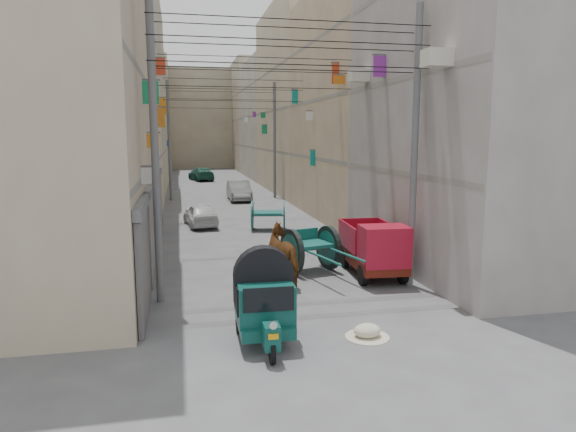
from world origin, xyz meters
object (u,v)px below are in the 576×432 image
object	(u,v)px
feed_sack	(367,331)
mini_truck	(376,252)
tonga_cart	(311,249)
horse	(286,255)
distant_car_white	(200,215)
auto_rickshaw	(264,299)
second_cart	(268,215)
distant_car_grey	(239,191)
distant_car_green	(201,174)

from	to	relation	value
feed_sack	mini_truck	bearing A→B (deg)	66.35
tonga_cart	horse	bearing A→B (deg)	-147.68
horse	distant_car_white	size ratio (longest dim) A/B	0.62
auto_rickshaw	second_cart	bearing A→B (deg)	81.29
second_cart	feed_sack	distance (m)	13.20
auto_rickshaw	feed_sack	bearing A→B (deg)	-5.69
horse	feed_sack	bearing A→B (deg)	84.47
feed_sack	distant_car_white	distance (m)	15.26
second_cart	distant_car_white	bearing A→B (deg)	161.15
feed_sack	distant_car_grey	xyz separation A→B (m)	(-0.03, 24.52, 0.52)
distant_car_white	distant_car_grey	size ratio (longest dim) A/B	0.82
tonga_cart	feed_sack	size ratio (longest dim) A/B	5.63
auto_rickshaw	distant_car_white	bearing A→B (deg)	94.39
mini_truck	distant_car_grey	xyz separation A→B (m)	(-1.96, 20.11, -0.19)
distant_car_green	second_cart	bearing A→B (deg)	81.88
distant_car_white	distant_car_grey	world-z (taller)	distant_car_grey
horse	distant_car_grey	xyz separation A→B (m)	(0.87, 20.02, -0.20)
tonga_cart	mini_truck	distance (m)	2.15
horse	distant_car_grey	bearing A→B (deg)	-109.21
mini_truck	feed_sack	bearing A→B (deg)	-110.09
mini_truck	feed_sack	distance (m)	4.87
feed_sack	tonga_cart	bearing A→B (deg)	88.45
tonga_cart	distant_car_green	bearing A→B (deg)	78.74
tonga_cart	second_cart	bearing A→B (deg)	76.19
auto_rickshaw	tonga_cart	world-z (taller)	auto_rickshaw
horse	distant_car_grey	size ratio (longest dim) A/B	0.51
auto_rickshaw	distant_car_grey	distance (m)	24.34
mini_truck	horse	distance (m)	2.83
horse	mini_truck	bearing A→B (deg)	161.47
auto_rickshaw	distant_car_green	xyz separation A→B (m)	(0.39, 40.39, -0.30)
tonga_cart	feed_sack	xyz separation A→B (m)	(-0.15, -5.62, -0.61)
tonga_cart	auto_rickshaw	bearing A→B (deg)	-128.94
auto_rickshaw	horse	xyz separation A→B (m)	(1.37, 4.22, -0.07)
tonga_cart	distant_car_grey	bearing A→B (deg)	75.97
auto_rickshaw	horse	size ratio (longest dim) A/B	1.11
horse	distant_car_grey	distance (m)	20.04
feed_sack	distant_car_grey	bearing A→B (deg)	90.06
distant_car_grey	distant_car_white	bearing A→B (deg)	-107.04
second_cart	distant_car_grey	bearing A→B (deg)	101.40
distant_car_grey	distant_car_green	distance (m)	16.26
mini_truck	distant_car_white	size ratio (longest dim) A/B	0.98
auto_rickshaw	distant_car_green	world-z (taller)	auto_rickshaw
horse	auto_rickshaw	bearing A→B (deg)	55.24
tonga_cart	distant_car_white	xyz separation A→B (m)	(-3.16, 9.33, -0.20)
mini_truck	second_cart	bearing A→B (deg)	105.67
distant_car_grey	auto_rickshaw	bearing A→B (deg)	-94.99
distant_car_green	distant_car_grey	bearing A→B (deg)	84.40
tonga_cart	distant_car_white	size ratio (longest dim) A/B	1.04
tonga_cart	distant_car_white	bearing A→B (deg)	94.17
distant_car_grey	distant_car_green	world-z (taller)	distant_car_grey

